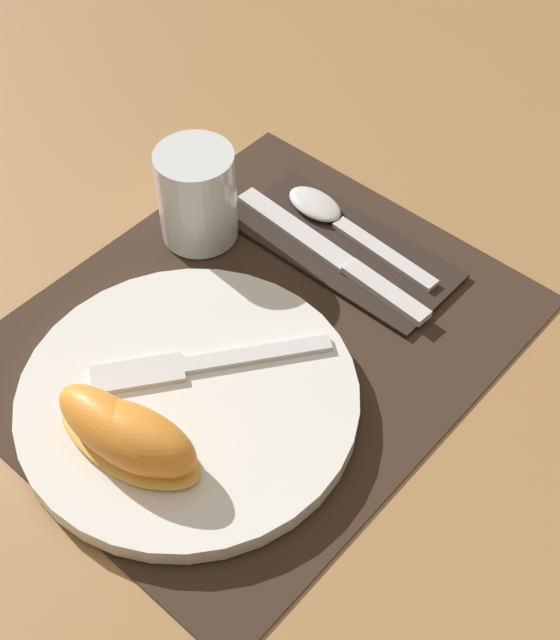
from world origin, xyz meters
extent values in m
plane|color=#A37547|center=(0.00, 0.00, 0.00)|extent=(3.00, 3.00, 0.00)
cube|color=#38281E|center=(0.00, 0.00, 0.00)|extent=(0.42, 0.34, 0.00)
cylinder|color=white|center=(-0.08, -0.01, 0.01)|extent=(0.26, 0.26, 0.02)
cylinder|color=silver|center=(0.06, 0.12, 0.05)|extent=(0.07, 0.07, 0.09)
cylinder|color=#F9AD19|center=(0.06, 0.12, 0.03)|extent=(0.06, 0.06, 0.04)
cube|color=#2D231E|center=(0.13, 0.01, 0.01)|extent=(0.09, 0.20, 0.00)
cube|color=silver|center=(0.11, -0.05, 0.01)|extent=(0.02, 0.09, 0.01)
cube|color=silver|center=(0.11, 0.05, 0.01)|extent=(0.03, 0.13, 0.01)
cube|color=silver|center=(0.14, -0.03, 0.01)|extent=(0.02, 0.11, 0.01)
ellipsoid|color=silver|center=(0.15, 0.06, 0.01)|extent=(0.04, 0.06, 0.01)
cube|color=silver|center=(-0.02, -0.03, 0.02)|extent=(0.10, 0.08, 0.00)
cube|color=silver|center=(-0.10, 0.03, 0.02)|extent=(0.07, 0.06, 0.00)
ellipsoid|color=#F7C656|center=(-0.15, -0.01, 0.02)|extent=(0.05, 0.11, 0.01)
ellipsoid|color=orange|center=(-0.15, -0.01, 0.04)|extent=(0.04, 0.11, 0.04)
ellipsoid|color=#F7C656|center=(-0.15, -0.02, 0.02)|extent=(0.07, 0.11, 0.01)
ellipsoid|color=orange|center=(-0.15, -0.02, 0.04)|extent=(0.07, 0.11, 0.04)
camera|label=1|loc=(-0.33, -0.32, 0.57)|focal=50.00mm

